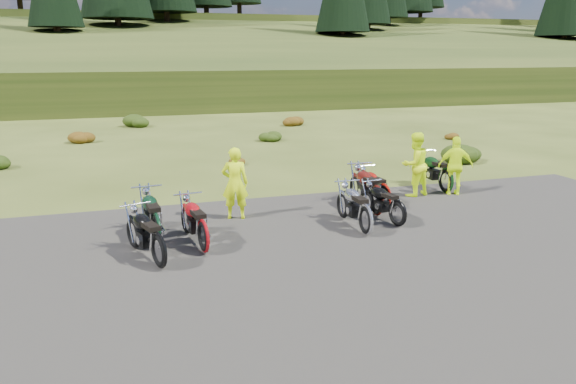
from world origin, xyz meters
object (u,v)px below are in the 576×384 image
object	(u,v)px
motorcycle_0	(160,269)
person_middle	(235,184)
motorcycle_7	(445,194)
motorcycle_3	(365,236)

from	to	relation	value
motorcycle_0	person_middle	distance (m)	3.78
motorcycle_0	person_middle	xyz separation A→B (m)	(2.21, 2.92, 0.93)
motorcycle_7	person_middle	xyz separation A→B (m)	(-6.72, -0.68, 0.93)
motorcycle_0	motorcycle_3	distance (m)	4.88
motorcycle_7	person_middle	size ratio (longest dim) A/B	1.18
motorcycle_0	motorcycle_3	xyz separation A→B (m)	(4.84, 0.65, 0.00)
motorcycle_3	motorcycle_7	bearing A→B (deg)	-53.54
motorcycle_0	motorcycle_3	world-z (taller)	motorcycle_0
motorcycle_7	person_middle	distance (m)	6.82
motorcycle_3	person_middle	size ratio (longest dim) A/B	1.12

